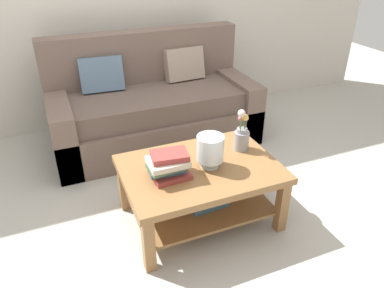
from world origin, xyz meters
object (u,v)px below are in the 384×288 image
(couch, at_px, (153,107))
(coffee_table, at_px, (200,182))
(glass_hurricane_vase, at_px, (210,149))
(flower_pitcher, at_px, (242,135))
(book_stack_main, at_px, (168,165))

(couch, relative_size, coffee_table, 1.83)
(coffee_table, bearing_deg, glass_hurricane_vase, -21.37)
(couch, height_order, flower_pitcher, couch)
(glass_hurricane_vase, relative_size, flower_pitcher, 0.70)
(couch, relative_size, flower_pitcher, 5.89)
(couch, xyz_separation_m, book_stack_main, (-0.30, -1.35, 0.18))
(couch, distance_m, book_stack_main, 1.39)
(book_stack_main, xyz_separation_m, flower_pitcher, (0.62, 0.13, 0.03))
(book_stack_main, bearing_deg, coffee_table, 6.53)
(coffee_table, relative_size, flower_pitcher, 3.22)
(couch, distance_m, glass_hurricane_vase, 1.36)
(book_stack_main, bearing_deg, glass_hurricane_vase, 0.84)
(coffee_table, xyz_separation_m, flower_pitcher, (0.38, 0.10, 0.25))
(couch, bearing_deg, book_stack_main, -102.53)
(coffee_table, distance_m, glass_hurricane_vase, 0.28)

